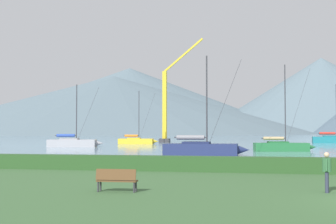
{
  "coord_description": "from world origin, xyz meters",
  "views": [
    {
      "loc": [
        -4.83,
        -16.88,
        2.57
      ],
      "look_at": [
        -16.33,
        44.05,
        4.99
      ],
      "focal_mm": 48.5,
      "sensor_mm": 36.0,
      "label": 1
    }
  ],
  "objects_px": {
    "sailboat_slip_0": "(136,141)",
    "person_seated_viewer": "(327,169)",
    "park_bench_under_tree": "(117,179)",
    "dock_crane": "(166,109)",
    "sailboat_slip_1": "(282,146)",
    "sailboat_slip_5": "(202,148)",
    "sailboat_slip_3": "(334,139)",
    "sailboat_slip_10": "(73,143)"
  },
  "relations": [
    {
      "from": "sailboat_slip_0",
      "to": "person_seated_viewer",
      "type": "distance_m",
      "value": 63.49
    },
    {
      "from": "sailboat_slip_0",
      "to": "park_bench_under_tree",
      "type": "relative_size",
      "value": 5.61
    },
    {
      "from": "park_bench_under_tree",
      "to": "sailboat_slip_10",
      "type": "bearing_deg",
      "value": 113.22
    },
    {
      "from": "sailboat_slip_3",
      "to": "sailboat_slip_5",
      "type": "distance_m",
      "value": 50.68
    },
    {
      "from": "sailboat_slip_1",
      "to": "person_seated_viewer",
      "type": "bearing_deg",
      "value": -98.81
    },
    {
      "from": "sailboat_slip_5",
      "to": "sailboat_slip_10",
      "type": "height_order",
      "value": "sailboat_slip_5"
    },
    {
      "from": "sailboat_slip_3",
      "to": "park_bench_under_tree",
      "type": "height_order",
      "value": "sailboat_slip_3"
    },
    {
      "from": "sailboat_slip_0",
      "to": "sailboat_slip_5",
      "type": "height_order",
      "value": "sailboat_slip_5"
    },
    {
      "from": "park_bench_under_tree",
      "to": "sailboat_slip_5",
      "type": "bearing_deg",
      "value": 87.68
    },
    {
      "from": "sailboat_slip_1",
      "to": "park_bench_under_tree",
      "type": "distance_m",
      "value": 38.57
    },
    {
      "from": "sailboat_slip_0",
      "to": "sailboat_slip_10",
      "type": "relative_size",
      "value": 1.03
    },
    {
      "from": "sailboat_slip_5",
      "to": "park_bench_under_tree",
      "type": "xyz_separation_m",
      "value": [
        -0.46,
        -27.21,
        -0.17
      ]
    },
    {
      "from": "sailboat_slip_0",
      "to": "sailboat_slip_1",
      "type": "distance_m",
      "value": 33.02
    },
    {
      "from": "person_seated_viewer",
      "to": "dock_crane",
      "type": "relative_size",
      "value": 0.08
    },
    {
      "from": "sailboat_slip_1",
      "to": "sailboat_slip_10",
      "type": "xyz_separation_m",
      "value": [
        -29.51,
        7.62,
        0.05
      ]
    },
    {
      "from": "park_bench_under_tree",
      "to": "dock_crane",
      "type": "distance_m",
      "value": 71.66
    },
    {
      "from": "sailboat_slip_10",
      "to": "dock_crane",
      "type": "relative_size",
      "value": 0.45
    },
    {
      "from": "sailboat_slip_1",
      "to": "person_seated_viewer",
      "type": "xyz_separation_m",
      "value": [
        -0.37,
        -36.14,
        0.36
      ]
    },
    {
      "from": "sailboat_slip_1",
      "to": "dock_crane",
      "type": "bearing_deg",
      "value": 113.45
    },
    {
      "from": "person_seated_viewer",
      "to": "dock_crane",
      "type": "height_order",
      "value": "dock_crane"
    },
    {
      "from": "sailboat_slip_10",
      "to": "park_bench_under_tree",
      "type": "bearing_deg",
      "value": -75.85
    },
    {
      "from": "sailboat_slip_1",
      "to": "sailboat_slip_5",
      "type": "relative_size",
      "value": 1.04
    },
    {
      "from": "sailboat_slip_1",
      "to": "dock_crane",
      "type": "relative_size",
      "value": 0.5
    },
    {
      "from": "sailboat_slip_1",
      "to": "dock_crane",
      "type": "xyz_separation_m",
      "value": [
        -20.32,
        32.93,
        6.12
      ]
    },
    {
      "from": "sailboat_slip_0",
      "to": "sailboat_slip_5",
      "type": "bearing_deg",
      "value": -70.71
    },
    {
      "from": "sailboat_slip_10",
      "to": "person_seated_viewer",
      "type": "height_order",
      "value": "sailboat_slip_10"
    },
    {
      "from": "park_bench_under_tree",
      "to": "dock_crane",
      "type": "height_order",
      "value": "dock_crane"
    },
    {
      "from": "sailboat_slip_3",
      "to": "person_seated_viewer",
      "type": "distance_m",
      "value": 73.29
    },
    {
      "from": "sailboat_slip_5",
      "to": "person_seated_viewer",
      "type": "bearing_deg",
      "value": -72.85
    },
    {
      "from": "sailboat_slip_1",
      "to": "sailboat_slip_10",
      "type": "distance_m",
      "value": 30.47
    },
    {
      "from": "person_seated_viewer",
      "to": "dock_crane",
      "type": "xyz_separation_m",
      "value": [
        -19.95,
        69.07,
        5.76
      ]
    },
    {
      "from": "dock_crane",
      "to": "sailboat_slip_10",
      "type": "bearing_deg",
      "value": -109.95
    },
    {
      "from": "sailboat_slip_1",
      "to": "sailboat_slip_10",
      "type": "relative_size",
      "value": 1.12
    },
    {
      "from": "person_seated_viewer",
      "to": "park_bench_under_tree",
      "type": "bearing_deg",
      "value": -158.38
    },
    {
      "from": "sailboat_slip_0",
      "to": "person_seated_viewer",
      "type": "relative_size",
      "value": 5.77
    },
    {
      "from": "person_seated_viewer",
      "to": "sailboat_slip_3",
      "type": "bearing_deg",
      "value": 92.67
    },
    {
      "from": "sailboat_slip_5",
      "to": "park_bench_under_tree",
      "type": "bearing_deg",
      "value": -91.1
    },
    {
      "from": "sailboat_slip_1",
      "to": "dock_crane",
      "type": "height_order",
      "value": "dock_crane"
    },
    {
      "from": "sailboat_slip_1",
      "to": "park_bench_under_tree",
      "type": "xyz_separation_m",
      "value": [
        -8.86,
        -37.54,
        -0.09
      ]
    },
    {
      "from": "sailboat_slip_0",
      "to": "person_seated_viewer",
      "type": "xyz_separation_m",
      "value": [
        23.46,
        -59.0,
        0.38
      ]
    },
    {
      "from": "sailboat_slip_10",
      "to": "dock_crane",
      "type": "height_order",
      "value": "dock_crane"
    },
    {
      "from": "sailboat_slip_3",
      "to": "dock_crane",
      "type": "relative_size",
      "value": 0.55
    }
  ]
}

